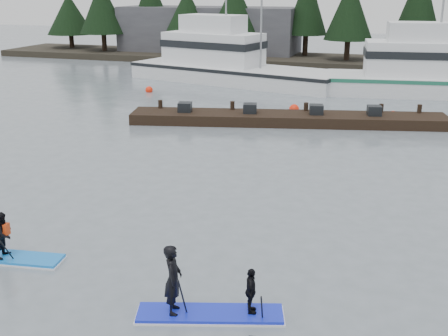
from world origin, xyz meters
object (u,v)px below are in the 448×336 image
(fishing_boat_large, at_px, (229,72))
(paddleboard_duo, at_px, (202,294))
(fishing_boat_medium, at_px, (439,84))
(paddleboard_solo, at_px, (5,244))
(floating_dock, at_px, (287,119))

(fishing_boat_large, bearing_deg, paddleboard_duo, -59.42)
(fishing_boat_medium, relative_size, paddleboard_solo, 5.22)
(fishing_boat_medium, bearing_deg, paddleboard_duo, -108.86)
(floating_dock, distance_m, paddleboard_duo, 18.73)
(floating_dock, relative_size, paddleboard_duo, 5.01)
(fishing_boat_large, bearing_deg, floating_dock, -45.75)
(paddleboard_solo, xyz_separation_m, paddleboard_duo, (5.95, -0.93, 0.10))
(fishing_boat_large, height_order, floating_dock, fishing_boat_large)
(paddleboard_solo, bearing_deg, fishing_boat_medium, 59.65)
(fishing_boat_medium, bearing_deg, fishing_boat_large, 169.77)
(paddleboard_duo, bearing_deg, fishing_boat_large, 89.54)
(paddleboard_solo, bearing_deg, floating_dock, 69.22)
(fishing_boat_large, bearing_deg, paddleboard_solo, -69.84)
(fishing_boat_medium, height_order, floating_dock, fishing_boat_medium)
(fishing_boat_large, height_order, fishing_boat_medium, fishing_boat_large)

